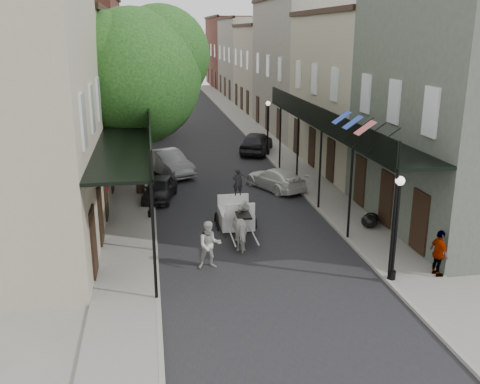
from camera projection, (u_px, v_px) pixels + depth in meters
name	position (u px, v px, depth m)	size (l,w,h in m)	color
ground	(264.00, 266.00, 19.87)	(140.00, 140.00, 0.00)	gray
road	(206.00, 152.00, 38.75)	(8.00, 90.00, 0.01)	black
sidewalk_left	(136.00, 154.00, 37.93)	(2.20, 90.00, 0.12)	gray
sidewalk_right	(273.00, 149.00, 39.54)	(2.20, 90.00, 0.12)	gray
building_row_left	(91.00, 70.00, 45.29)	(5.00, 80.00, 10.50)	#A59E84
building_row_right	(288.00, 68.00, 48.06)	(5.00, 80.00, 10.50)	gray
gallery_left	(131.00, 130.00, 24.52)	(2.20, 18.05, 4.88)	black
gallery_right	(331.00, 124.00, 26.06)	(2.20, 18.05, 4.88)	black
tree_near	(142.00, 71.00, 26.93)	(7.31, 6.80, 9.63)	#382619
tree_far	(143.00, 67.00, 40.33)	(6.45, 6.00, 8.61)	#382619
lamppost_right_near	(396.00, 227.00, 18.05)	(0.32, 0.32, 3.71)	black
lamppost_left	(149.00, 177.00, 24.29)	(0.32, 0.32, 3.71)	black
lamppost_right_far	(268.00, 127.00, 36.93)	(0.32, 0.32, 3.71)	black
horse	(244.00, 226.00, 21.55)	(0.91, 2.00, 1.69)	silver
carriage	(235.00, 201.00, 23.96)	(1.79, 2.51, 2.82)	black
pedestrian_walking	(210.00, 245.00, 19.53)	(0.88, 0.68, 1.80)	#AFAEA5
pedestrian_sidewalk_left	(142.00, 151.00, 34.98)	(1.00, 0.58, 1.55)	gray
pedestrian_sidewalk_right	(439.00, 253.00, 18.64)	(0.99, 0.41, 1.69)	gray
car_left_near	(160.00, 188.00, 27.62)	(1.41, 3.52, 1.20)	black
car_left_mid	(168.00, 163.00, 32.40)	(1.57, 4.50, 1.48)	gray
car_left_far	(154.00, 128.00, 44.48)	(2.31, 5.01, 1.39)	black
car_right_near	(275.00, 179.00, 29.44)	(1.65, 4.07, 1.18)	silver
car_right_far	(256.00, 142.00, 38.15)	(1.84, 4.58, 1.56)	black
trash_bags	(370.00, 220.00, 23.59)	(0.97, 1.12, 0.61)	black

